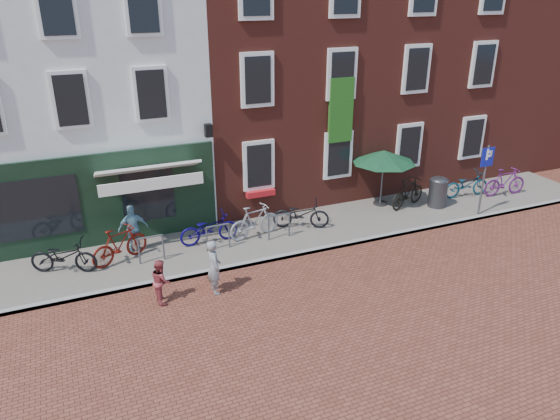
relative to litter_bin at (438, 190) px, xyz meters
name	(u,v)px	position (x,y,z in m)	size (l,w,h in m)	color
ground	(279,260)	(-6.82, -1.41, -0.72)	(80.00, 80.00, 0.00)	brown
sidewalk	(290,233)	(-5.82, 0.09, -0.67)	(24.00, 3.00, 0.10)	slate
building_stucco	(66,81)	(-11.82, 5.59, 3.78)	(8.00, 8.00, 9.00)	silver
building_brick_mid	(257,56)	(-4.82, 5.59, 4.28)	(6.00, 8.00, 10.00)	maroon
building_brick_right	(388,50)	(1.18, 5.59, 4.28)	(6.00, 8.00, 10.00)	maroon
filler_right	(503,55)	(7.68, 5.59, 3.78)	(7.00, 8.00, 9.00)	maroon
litter_bin	(438,190)	(0.00, 0.00, 0.00)	(0.66, 0.66, 1.21)	#3A3A3D
parking_sign	(486,169)	(0.90, -1.17, 1.06)	(0.50, 0.08, 2.50)	#4C4C4F
parasol	(384,154)	(-1.80, 0.94, 1.29)	(2.30, 2.30, 2.16)	#4C4C4F
woman	(214,267)	(-9.05, -2.34, 0.03)	(0.55, 0.36, 1.51)	gray
boy	(161,281)	(-10.43, -2.23, -0.13)	(0.57, 0.45, 1.18)	#9C393E
cafe_person	(133,228)	(-10.66, 0.69, 0.12)	(0.87, 0.36, 1.49)	#6C9BAE
bicycle_0	(63,256)	(-12.67, 0.15, -0.14)	(0.65, 1.85, 0.97)	black
bicycle_1	(120,245)	(-11.14, 0.17, -0.08)	(0.51, 1.80, 1.08)	#5E100A
bicycle_2	(209,228)	(-8.44, 0.35, -0.14)	(0.65, 1.85, 0.97)	#0D044F
bicycle_3	(255,221)	(-6.99, 0.19, -0.08)	(0.51, 1.80, 1.08)	#949496
bicycle_4	(301,214)	(-5.34, 0.25, -0.14)	(0.65, 1.85, 0.97)	black
bicycle_5	(408,193)	(-1.02, 0.38, -0.08)	(0.51, 1.80, 1.08)	black
bicycle_6	(467,184)	(1.63, 0.36, -0.14)	(0.65, 1.85, 0.97)	#09374A
bicycle_7	(505,182)	(3.06, -0.10, -0.08)	(0.51, 1.80, 1.08)	#59195D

